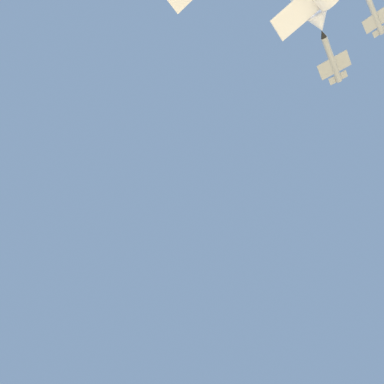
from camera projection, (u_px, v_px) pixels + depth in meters
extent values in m
cone|color=white|center=(320.00, 23.00, 96.36)|extent=(7.52, 7.26, 5.76)
cube|color=white|center=(299.00, 2.00, 99.78)|extent=(6.74, 7.55, 10.40)
cube|color=white|center=(309.00, 3.00, 93.53)|extent=(21.34, 19.28, 3.69)
cylinder|color=#999EA3|center=(332.00, 60.00, 87.85)|extent=(8.07, 11.87, 1.50)
cone|color=black|center=(323.00, 34.00, 84.02)|extent=(2.32, 2.49, 1.50)
cube|color=#999EA3|center=(334.00, 65.00, 88.46)|extent=(9.12, 7.93, 0.24)
cube|color=#999EA3|center=(336.00, 76.00, 92.22)|extent=(1.42, 2.15, 2.60)
cube|color=#999EA3|center=(338.00, 78.00, 90.82)|extent=(5.14, 4.21, 0.20)
cylinder|color=#999EA3|center=(375.00, 15.00, 102.52)|extent=(9.08, 11.24, 1.50)
cube|color=#999EA3|center=(377.00, 20.00, 103.08)|extent=(9.03, 8.35, 0.24)
cube|color=#999EA3|center=(378.00, 29.00, 106.70)|extent=(1.62, 2.03, 2.60)
cube|color=#999EA3|center=(381.00, 31.00, 105.30)|extent=(5.03, 4.50, 0.20)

